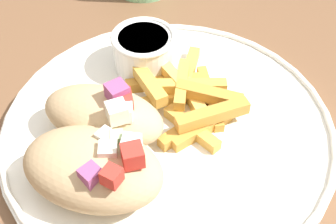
# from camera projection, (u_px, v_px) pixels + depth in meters

# --- Properties ---
(table) EXTENTS (1.40, 1.40, 0.75)m
(table) POSITION_uv_depth(u_px,v_px,m) (151.00, 175.00, 0.50)
(table) COLOR brown
(table) RESTS_ON ground_plane
(plate) EXTENTS (0.32, 0.32, 0.02)m
(plate) POSITION_uv_depth(u_px,v_px,m) (168.00, 129.00, 0.45)
(plate) COLOR white
(plate) RESTS_ON table
(pita_sandwich_near) EXTENTS (0.14, 0.14, 0.06)m
(pita_sandwich_near) POSITION_uv_depth(u_px,v_px,m) (94.00, 168.00, 0.38)
(pita_sandwich_near) COLOR tan
(pita_sandwich_near) RESTS_ON plate
(pita_sandwich_far) EXTENTS (0.12, 0.13, 0.06)m
(pita_sandwich_far) POSITION_uv_depth(u_px,v_px,m) (104.00, 115.00, 0.42)
(pita_sandwich_far) COLOR tan
(pita_sandwich_far) RESTS_ON plate
(fries_pile) EXTENTS (0.10, 0.14, 0.03)m
(fries_pile) POSITION_uv_depth(u_px,v_px,m) (187.00, 96.00, 0.46)
(fries_pile) COLOR gold
(fries_pile) RESTS_ON plate
(sauce_ramekin) EXTENTS (0.07, 0.07, 0.04)m
(sauce_ramekin) POSITION_uv_depth(u_px,v_px,m) (144.00, 49.00, 0.49)
(sauce_ramekin) COLOR white
(sauce_ramekin) RESTS_ON plate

